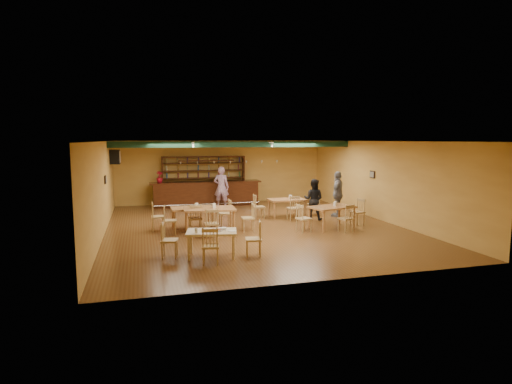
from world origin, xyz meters
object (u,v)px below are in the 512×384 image
object	(u,v)px
dining_table_a	(192,218)
dining_table_c	(210,220)
dining_table_b	(287,208)
near_table	(212,244)
patron_right_a	(314,199)
bar_counter	(206,194)
dining_table_d	(332,217)
patron_bar	(221,187)

from	to	relation	value
dining_table_a	dining_table_c	xyz separation A→B (m)	(0.45, -0.95, 0.06)
dining_table_b	near_table	distance (m)	6.26
near_table	dining_table_b	bearing A→B (deg)	64.01
dining_table_b	patron_right_a	xyz separation A→B (m)	(0.80, -0.80, 0.42)
dining_table_a	dining_table_b	xyz separation A→B (m)	(3.89, 1.15, -0.00)
bar_counter	patron_right_a	distance (m)	5.67
dining_table_a	patron_right_a	xyz separation A→B (m)	(4.69, 0.35, 0.42)
dining_table_a	dining_table_d	size ratio (longest dim) A/B	0.94
dining_table_c	near_table	distance (m)	2.88
near_table	patron_bar	distance (m)	8.00
near_table	patron_right_a	xyz separation A→B (m)	(4.63, 4.15, 0.44)
bar_counter	dining_table_d	distance (m)	7.03
dining_table_c	near_table	xyz separation A→B (m)	(-0.40, -2.85, -0.07)
dining_table_b	dining_table_d	bearing A→B (deg)	-73.24
dining_table_a	near_table	world-z (taller)	dining_table_a
dining_table_b	dining_table_c	world-z (taller)	dining_table_c
dining_table_b	dining_table_d	world-z (taller)	dining_table_d
near_table	dining_table_a	bearing A→B (deg)	102.62
dining_table_b	near_table	size ratio (longest dim) A/B	1.11
bar_counter	dining_table_c	world-z (taller)	bar_counter
bar_counter	dining_table_c	bearing A→B (deg)	-97.50
dining_table_a	patron_right_a	bearing A→B (deg)	3.28
near_table	patron_bar	bearing A→B (deg)	89.29
dining_table_b	patron_bar	distance (m)	3.59
dining_table_d	bar_counter	bearing A→B (deg)	103.78
dining_table_c	patron_bar	bearing A→B (deg)	79.44
bar_counter	dining_table_c	size ratio (longest dim) A/B	3.06
bar_counter	patron_bar	size ratio (longest dim) A/B	2.72
dining_table_b	dining_table_c	bearing A→B (deg)	-149.52
patron_right_a	dining_table_d	bearing A→B (deg)	124.61
dining_table_c	dining_table_d	xyz separation A→B (m)	(4.21, -0.36, -0.03)
dining_table_b	bar_counter	bearing A→B (deg)	125.14
patron_bar	dining_table_a	bearing A→B (deg)	87.83
dining_table_d	dining_table_c	bearing A→B (deg)	159.49
patron_bar	bar_counter	bearing A→B (deg)	-33.59
dining_table_d	near_table	bearing A→B (deg)	-167.28
dining_table_a	patron_bar	size ratio (longest dim) A/B	0.77
dining_table_b	patron_right_a	size ratio (longest dim) A/B	0.91
dining_table_a	near_table	distance (m)	3.80
dining_table_c	dining_table_d	world-z (taller)	dining_table_c
patron_bar	dining_table_d	bearing A→B (deg)	140.47
dining_table_a	patron_right_a	size ratio (longest dim) A/B	0.92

